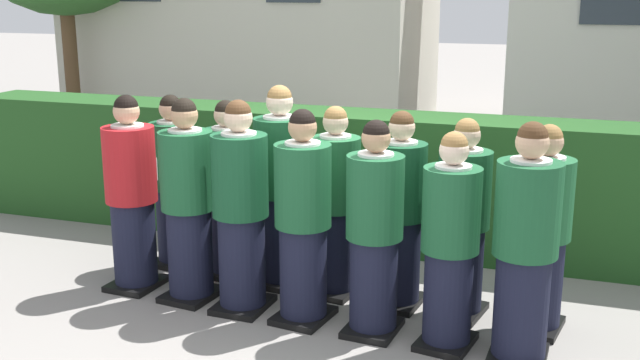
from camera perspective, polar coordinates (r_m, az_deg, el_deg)
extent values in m
plane|color=gray|center=(6.07, -0.93, -10.33)|extent=(60.00, 60.00, 0.00)
cylinder|color=black|center=(6.75, -13.64, -4.66)|extent=(0.37, 0.37, 0.77)
cube|color=black|center=(6.87, -13.46, -7.49)|extent=(0.42, 0.50, 0.05)
cylinder|color=#AD191E|center=(6.56, -13.99, 1.14)|extent=(0.43, 0.43, 0.63)
cylinder|color=white|center=(6.49, -14.16, 3.91)|extent=(0.27, 0.27, 0.03)
cube|color=gold|center=(6.69, -13.00, 2.57)|extent=(0.04, 0.01, 0.28)
sphere|color=tan|center=(6.47, -14.23, 4.98)|extent=(0.22, 0.22, 0.22)
sphere|color=black|center=(6.47, -14.25, 5.31)|extent=(0.20, 0.20, 0.20)
cube|color=white|center=(6.79, -12.55, 0.85)|extent=(0.15, 0.02, 0.20)
cylinder|color=black|center=(6.42, -9.64, -5.42)|extent=(0.37, 0.37, 0.77)
cube|color=black|center=(6.54, -9.50, -8.39)|extent=(0.44, 0.52, 0.05)
cylinder|color=#19512D|center=(6.22, -9.90, 0.70)|extent=(0.44, 0.44, 0.64)
cylinder|color=white|center=(6.15, -10.03, 3.63)|extent=(0.27, 0.27, 0.03)
cube|color=navy|center=(6.35, -8.87, 2.21)|extent=(0.04, 0.02, 0.28)
sphere|color=tan|center=(6.13, -10.08, 4.77)|extent=(0.22, 0.22, 0.22)
sphere|color=black|center=(6.12, -10.10, 5.12)|extent=(0.20, 0.20, 0.20)
cylinder|color=black|center=(6.15, -5.83, -6.12)|extent=(0.37, 0.37, 0.78)
cube|color=black|center=(6.29, -5.74, -9.23)|extent=(0.41, 0.50, 0.05)
cylinder|color=#144728|center=(5.94, -6.00, 0.33)|extent=(0.44, 0.44, 0.64)
cylinder|color=white|center=(5.87, -6.08, 3.42)|extent=(0.27, 0.27, 0.03)
cube|color=gold|center=(6.09, -5.14, 1.94)|extent=(0.04, 0.01, 0.28)
sphere|color=beige|center=(5.85, -6.11, 4.63)|extent=(0.22, 0.22, 0.22)
sphere|color=#472D19|center=(5.84, -6.12, 5.00)|extent=(0.20, 0.20, 0.20)
cylinder|color=black|center=(5.93, -1.26, -6.94)|extent=(0.36, 0.36, 0.76)
cube|color=black|center=(6.06, -1.24, -10.08)|extent=(0.45, 0.52, 0.05)
cylinder|color=#19512D|center=(5.71, -1.29, -0.43)|extent=(0.43, 0.43, 0.63)
cylinder|color=white|center=(5.64, -1.31, 2.72)|extent=(0.27, 0.27, 0.03)
cube|color=gold|center=(5.86, -0.35, 1.22)|extent=(0.04, 0.02, 0.28)
sphere|color=tan|center=(5.62, -1.32, 3.94)|extent=(0.22, 0.22, 0.22)
sphere|color=black|center=(5.61, -1.32, 4.32)|extent=(0.20, 0.20, 0.20)
cylinder|color=black|center=(5.74, 4.00, -7.80)|extent=(0.35, 0.35, 0.74)
cube|color=black|center=(5.88, 3.94, -10.93)|extent=(0.41, 0.49, 0.05)
cylinder|color=#19512D|center=(5.52, 4.12, -1.27)|extent=(0.42, 0.42, 0.61)
cylinder|color=white|center=(5.45, 4.17, 1.88)|extent=(0.26, 0.26, 0.03)
cube|color=navy|center=(5.67, 4.80, 0.41)|extent=(0.04, 0.01, 0.27)
sphere|color=tan|center=(5.42, 4.20, 3.12)|extent=(0.21, 0.21, 0.21)
sphere|color=black|center=(5.42, 4.20, 3.50)|extent=(0.19, 0.19, 0.19)
cylinder|color=black|center=(5.59, 9.48, -8.69)|extent=(0.35, 0.35, 0.72)
cube|color=black|center=(5.73, 9.34, -11.79)|extent=(0.43, 0.50, 0.05)
cylinder|color=#19512D|center=(5.37, 9.77, -2.19)|extent=(0.41, 0.41, 0.60)
cylinder|color=white|center=(5.30, 9.90, 0.96)|extent=(0.25, 0.25, 0.03)
cube|color=gold|center=(5.52, 10.47, -0.50)|extent=(0.04, 0.02, 0.26)
sphere|color=beige|center=(5.27, 9.96, 2.20)|extent=(0.20, 0.20, 0.20)
sphere|color=olive|center=(5.26, 9.98, 2.58)|extent=(0.19, 0.19, 0.19)
cylinder|color=black|center=(5.48, 14.73, -9.20)|extent=(0.37, 0.37, 0.77)
cube|color=black|center=(5.63, 14.49, -12.58)|extent=(0.41, 0.50, 0.05)
cylinder|color=#19512D|center=(5.24, 15.21, -2.10)|extent=(0.44, 0.44, 0.64)
cylinder|color=white|center=(5.17, 15.44, 1.36)|extent=(0.27, 0.27, 0.03)
cube|color=#236038|center=(5.41, 15.54, -0.22)|extent=(0.04, 0.01, 0.28)
sphere|color=tan|center=(5.14, 15.53, 2.71)|extent=(0.22, 0.22, 0.22)
sphere|color=#472D19|center=(5.13, 15.56, 3.13)|extent=(0.20, 0.20, 0.20)
cylinder|color=black|center=(7.23, -10.66, -3.37)|extent=(0.35, 0.35, 0.73)
cube|color=black|center=(7.34, -10.54, -5.90)|extent=(0.44, 0.51, 0.05)
cylinder|color=#19512D|center=(7.06, -10.91, 1.80)|extent=(0.41, 0.41, 0.60)
cylinder|color=white|center=(7.00, -11.03, 4.25)|extent=(0.26, 0.26, 0.03)
cube|color=navy|center=(7.18, -9.96, 3.04)|extent=(0.04, 0.02, 0.27)
sphere|color=tan|center=(6.98, -11.07, 5.20)|extent=(0.21, 0.21, 0.21)
sphere|color=black|center=(6.98, -11.09, 5.49)|extent=(0.19, 0.19, 0.19)
cube|color=white|center=(7.28, -9.54, 1.50)|extent=(0.15, 0.03, 0.20)
cylinder|color=black|center=(6.89, -6.76, -4.11)|extent=(0.35, 0.35, 0.73)
cube|color=black|center=(7.01, -6.68, -6.74)|extent=(0.44, 0.51, 0.05)
cylinder|color=#144728|center=(6.71, -6.93, 1.26)|extent=(0.41, 0.41, 0.60)
cylinder|color=white|center=(6.65, -7.00, 3.82)|extent=(0.25, 0.25, 0.03)
cube|color=#236038|center=(6.84, -6.01, 2.57)|extent=(0.04, 0.02, 0.26)
sphere|color=beige|center=(6.63, -7.03, 4.82)|extent=(0.21, 0.21, 0.21)
sphere|color=black|center=(6.63, -7.04, 5.13)|extent=(0.19, 0.19, 0.19)
cylinder|color=black|center=(6.64, -2.90, -4.41)|extent=(0.38, 0.38, 0.80)
cube|color=black|center=(6.77, -2.86, -7.42)|extent=(0.45, 0.53, 0.05)
cylinder|color=#19512D|center=(6.45, -2.98, 1.74)|extent=(0.45, 0.45, 0.66)
cylinder|color=white|center=(6.38, -3.02, 4.67)|extent=(0.28, 0.28, 0.03)
cube|color=gold|center=(6.61, -2.14, 3.22)|extent=(0.04, 0.02, 0.29)
sphere|color=beige|center=(6.36, -3.03, 5.81)|extent=(0.23, 0.23, 0.23)
sphere|color=olive|center=(6.36, -3.04, 6.16)|extent=(0.21, 0.21, 0.21)
cylinder|color=black|center=(6.44, 1.11, -5.33)|extent=(0.35, 0.35, 0.73)
cube|color=black|center=(6.56, 1.10, -8.14)|extent=(0.43, 0.50, 0.05)
cylinder|color=#1E5B33|center=(6.24, 1.14, 0.47)|extent=(0.41, 0.41, 0.61)
cylinder|color=white|center=(6.18, 1.16, 3.25)|extent=(0.26, 0.26, 0.03)
cube|color=navy|center=(6.39, 1.92, 1.90)|extent=(0.04, 0.02, 0.27)
sphere|color=beige|center=(6.16, 1.16, 4.33)|extent=(0.21, 0.21, 0.21)
sphere|color=olive|center=(6.15, 1.16, 4.66)|extent=(0.19, 0.19, 0.19)
cylinder|color=black|center=(6.23, 5.84, -6.07)|extent=(0.35, 0.35, 0.73)
cube|color=black|center=(6.36, 5.77, -8.96)|extent=(0.42, 0.50, 0.05)
cylinder|color=#144728|center=(6.03, 6.00, -0.09)|extent=(0.41, 0.41, 0.61)
cylinder|color=white|center=(5.96, 6.08, 2.78)|extent=(0.26, 0.26, 0.03)
cube|color=#236038|center=(6.19, 6.64, 1.41)|extent=(0.04, 0.02, 0.27)
sphere|color=beige|center=(5.94, 6.11, 3.90)|extent=(0.21, 0.21, 0.21)
sphere|color=#472D19|center=(5.94, 6.12, 4.25)|extent=(0.19, 0.19, 0.19)
cylinder|color=black|center=(6.13, 10.42, -6.65)|extent=(0.35, 0.35, 0.72)
cube|color=black|center=(6.25, 10.28, -9.53)|extent=(0.44, 0.51, 0.05)
cylinder|color=#19512D|center=(5.93, 10.71, -0.69)|extent=(0.41, 0.41, 0.60)
cylinder|color=white|center=(5.86, 10.84, 2.18)|extent=(0.25, 0.25, 0.03)
cube|color=gold|center=(6.08, 11.35, 0.81)|extent=(0.04, 0.02, 0.26)
sphere|color=beige|center=(5.84, 10.89, 3.30)|extent=(0.20, 0.20, 0.20)
sphere|color=olive|center=(5.83, 10.91, 3.65)|extent=(0.19, 0.19, 0.19)
cylinder|color=black|center=(6.00, 15.96, -7.44)|extent=(0.35, 0.35, 0.72)
cube|color=black|center=(6.13, 15.75, -10.36)|extent=(0.43, 0.50, 0.05)
cylinder|color=#1E5B33|center=(5.80, 16.40, -1.35)|extent=(0.41, 0.41, 0.60)
cylinder|color=white|center=(5.73, 16.62, 1.57)|extent=(0.25, 0.25, 0.03)
cube|color=navy|center=(5.95, 16.88, 0.20)|extent=(0.04, 0.02, 0.26)
sphere|color=tan|center=(5.70, 16.70, 2.72)|extent=(0.20, 0.20, 0.20)
sphere|color=olive|center=(5.70, 16.72, 3.07)|extent=(0.19, 0.19, 0.19)
cube|color=#214C1E|center=(7.59, 3.95, 0.01)|extent=(9.01, 0.70, 1.32)
cube|color=beige|center=(14.38, -4.93, 13.21)|extent=(6.23, 3.35, 4.55)
cylinder|color=brown|center=(13.90, -17.99, 7.55)|extent=(0.24, 0.24, 2.13)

